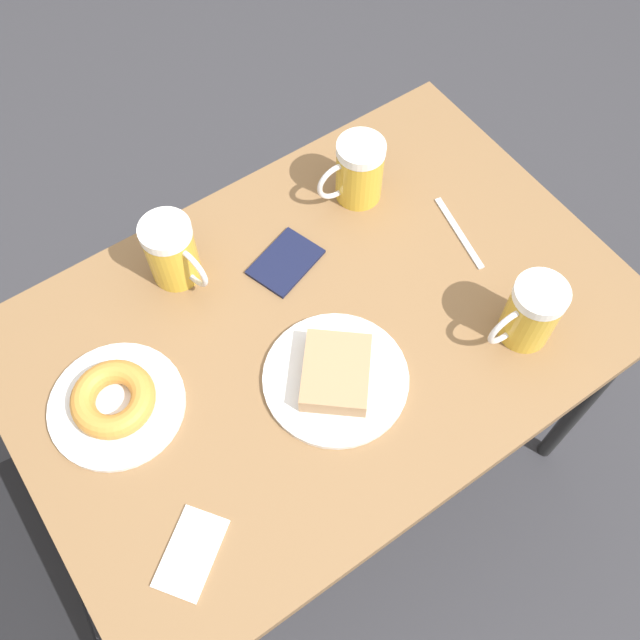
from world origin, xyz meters
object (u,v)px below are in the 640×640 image
plate_with_cake (336,376)px  fork (459,233)px  beer_mug_center (358,171)px  napkin_folded (191,553)px  plate_with_donut (115,401)px  beer_mug_right (531,313)px  passport_near_edge (286,262)px  beer_mug_left (172,252)px

plate_with_cake → fork: plate_with_cake is taller
beer_mug_center → plate_with_cake: bearing=138.8°
napkin_folded → plate_with_donut: bearing=-3.6°
beer_mug_right → fork: size_ratio=0.79×
plate_with_cake → napkin_folded: size_ratio=1.69×
beer_mug_center → fork: (-0.18, -0.10, -0.06)m
plate_with_cake → napkin_folded: 0.35m
beer_mug_right → fork: 0.24m
plate_with_cake → fork: bearing=-72.6°
plate_with_donut → napkin_folded: 0.27m
beer_mug_center → fork: size_ratio=0.79×
beer_mug_center → passport_near_edge: bearing=105.4°
plate_with_cake → fork: size_ratio=1.42×
passport_near_edge → plate_with_donut: bearing=101.6°
fork → napkin_folded: bearing=107.5°
passport_near_edge → napkin_folded: bearing=131.4°
napkin_folded → passport_near_edge: passport_near_edge is taller
beer_mug_center → napkin_folded: 0.72m
plate_with_donut → beer_mug_right: 0.69m
beer_mug_left → passport_near_edge: bearing=-118.4°
beer_mug_left → passport_near_edge: (-0.09, -0.17, -0.06)m
napkin_folded → passport_near_edge: 0.53m
beer_mug_right → passport_near_edge: bearing=36.1°
napkin_folded → fork: 0.73m
fork → passport_near_edge: size_ratio=1.17×
beer_mug_center → beer_mug_right: size_ratio=1.00×
plate_with_donut → napkin_folded: plate_with_donut is taller
beer_mug_right → beer_mug_center: bearing=7.7°
plate_with_cake → beer_mug_left: bearing=18.4°
plate_with_donut → napkin_folded: bearing=176.4°
beer_mug_center → beer_mug_left: bearing=84.4°
beer_mug_right → fork: beer_mug_right is taller
beer_mug_right → plate_with_donut: bearing=66.8°
fork → beer_mug_center: bearing=29.1°
beer_mug_right → beer_mug_left: bearing=43.9°
plate_with_donut → fork: (-0.05, -0.68, -0.02)m
beer_mug_left → fork: size_ratio=0.79×
napkin_folded → beer_mug_right: bearing=-90.1°
passport_near_edge → beer_mug_center: bearing=-74.6°
plate_with_cake → plate_with_donut: (0.16, 0.32, 0.00)m
beer_mug_right → napkin_folded: size_ratio=0.95×
beer_mug_right → napkin_folded: beer_mug_right is taller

